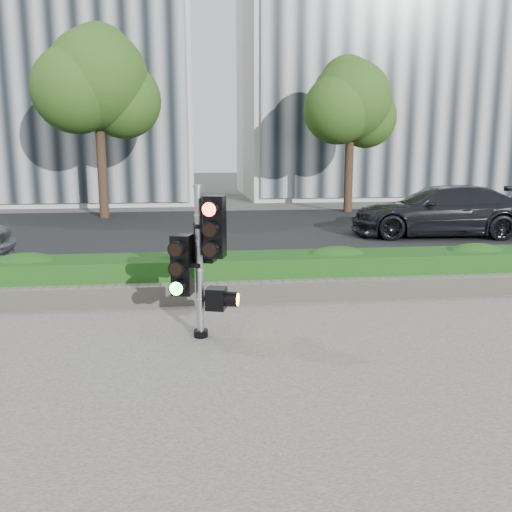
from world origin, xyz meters
name	(u,v)px	position (x,y,z in m)	size (l,w,h in m)	color
ground	(279,340)	(0.00, 0.00, 0.00)	(120.00, 120.00, 0.00)	#51514C
sidewalk	(322,431)	(0.00, -2.50, 0.01)	(16.00, 11.00, 0.03)	#9E9389
road	(228,233)	(0.00, 10.00, 0.01)	(60.00, 13.00, 0.02)	black
curb	(253,282)	(0.00, 3.15, 0.06)	(60.00, 0.25, 0.12)	gray
stone_wall	(261,291)	(0.00, 1.90, 0.20)	(12.00, 0.32, 0.34)	gray
hedge	(256,273)	(0.00, 2.55, 0.37)	(12.00, 1.00, 0.68)	#337423
building_left	(32,52)	(-9.00, 23.00, 7.50)	(16.00, 9.00, 15.00)	#B7B7B2
building_right	(396,92)	(11.00, 25.00, 6.00)	(18.00, 10.00, 12.00)	#B7B7B2
tree_left	(97,83)	(-4.52, 14.56, 5.04)	(4.61, 4.03, 7.34)	black
tree_right	(350,104)	(5.48, 15.55, 4.48)	(4.10, 3.58, 6.53)	black
traffic_signal	(202,254)	(-1.02, 0.22, 1.19)	(0.77, 0.63, 2.09)	black
car_dark	(440,211)	(6.33, 8.59, 0.79)	(2.14, 5.27, 1.53)	black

